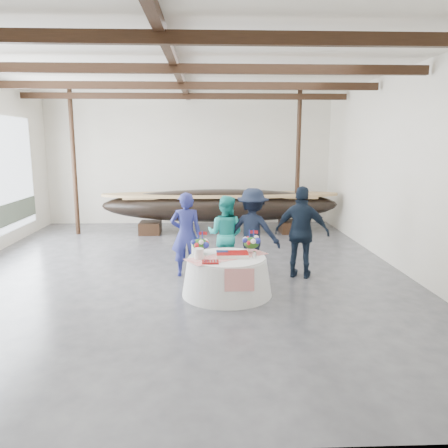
{
  "coord_description": "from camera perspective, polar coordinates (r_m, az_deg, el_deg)",
  "views": [
    {
      "loc": [
        0.61,
        -9.67,
        2.88
      ],
      "look_at": [
        0.98,
        -0.25,
        1.11
      ],
      "focal_mm": 35.0,
      "sensor_mm": 36.0,
      "label": 1
    }
  ],
  "objects": [
    {
      "name": "wall_back",
      "position": [
        15.7,
        -4.55,
        8.29
      ],
      "size": [
        10.0,
        0.02,
        4.5
      ],
      "primitive_type": "cube",
      "color": "silver",
      "rests_on": "ground"
    },
    {
      "name": "guest_woman_blue",
      "position": [
        9.47,
        -4.98,
        -1.37
      ],
      "size": [
        0.69,
        0.47,
        1.84
      ],
      "primitive_type": "imported",
      "rotation": [
        0.0,
        0.0,
        3.18
      ],
      "color": "navy",
      "rests_on": "ground"
    },
    {
      "name": "guest_woman_teal",
      "position": [
        9.71,
        0.19,
        -1.35
      ],
      "size": [
        1.02,
        0.91,
        1.73
      ],
      "primitive_type": "imported",
      "rotation": [
        0.0,
        0.0,
        2.79
      ],
      "color": "#22AFA5",
      "rests_on": "ground"
    },
    {
      "name": "longboat_display",
      "position": [
        13.95,
        -0.44,
        2.47
      ],
      "size": [
        7.54,
        1.51,
        1.41
      ],
      "color": "black",
      "rests_on": "ground"
    },
    {
      "name": "wall_front",
      "position": [
        3.77,
        -11.51,
        0.78
      ],
      "size": [
        10.0,
        0.02,
        4.5
      ],
      "primitive_type": "cube",
      "color": "silver",
      "rests_on": "ground"
    },
    {
      "name": "wall_right",
      "position": [
        10.64,
        22.25,
        6.44
      ],
      "size": [
        0.02,
        12.0,
        4.5
      ],
      "primitive_type": "cube",
      "color": "silver",
      "rests_on": "ground"
    },
    {
      "name": "ceiling",
      "position": [
        9.83,
        -6.18,
        20.05
      ],
      "size": [
        10.0,
        12.0,
        0.01
      ],
      "primitive_type": "cube",
      "color": "white",
      "rests_on": "wall_back"
    },
    {
      "name": "banquet_table",
      "position": [
        8.42,
        0.38,
        -6.74
      ],
      "size": [
        1.72,
        1.72,
        0.74
      ],
      "color": "white",
      "rests_on": "ground"
    },
    {
      "name": "guest_man_left",
      "position": [
        9.65,
        3.76,
        -0.95
      ],
      "size": [
        1.4,
        1.1,
        1.9
      ],
      "primitive_type": "imported",
      "rotation": [
        0.0,
        0.0,
        2.78
      ],
      "color": "black",
      "rests_on": "ground"
    },
    {
      "name": "guest_man_right",
      "position": [
        9.46,
        10.14,
        -1.09
      ],
      "size": [
        1.25,
        0.87,
        1.97
      ],
      "primitive_type": "imported",
      "rotation": [
        0.0,
        0.0,
        2.77
      ],
      "color": "black",
      "rests_on": "ground"
    },
    {
      "name": "pavilion_structure",
      "position": [
        10.48,
        -5.84,
        16.72
      ],
      "size": [
        9.8,
        11.76,
        4.5
      ],
      "color": "black",
      "rests_on": "ground"
    },
    {
      "name": "tabletop_items",
      "position": [
        8.42,
        -0.05,
        -3.05
      ],
      "size": [
        1.65,
        1.29,
        0.4
      ],
      "color": "red",
      "rests_on": "banquet_table"
    },
    {
      "name": "floor",
      "position": [
        10.11,
        -5.67,
        -5.99
      ],
      "size": [
        10.0,
        12.0,
        0.01
      ],
      "primitive_type": "cube",
      "color": "#3D3D42",
      "rests_on": "ground"
    }
  ]
}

